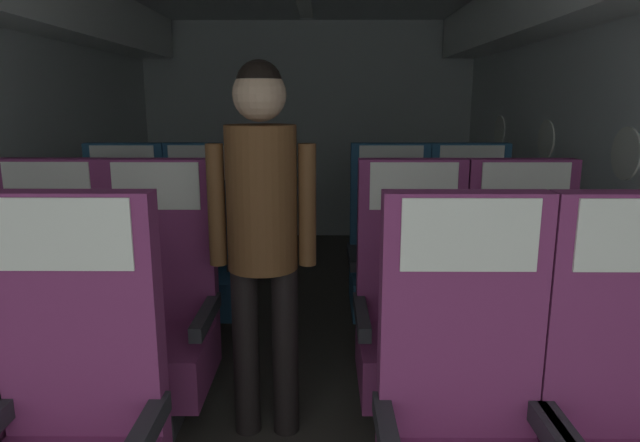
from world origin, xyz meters
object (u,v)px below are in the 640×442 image
(seat_b_left_window, at_px, (51,319))
(seat_c_right_window, at_px, (390,262))
(seat_b_left_aisle, at_px, (158,321))
(seat_c_right_aisle, at_px, (470,262))
(seat_c_left_aisle, at_px, (202,261))
(flight_attendant, at_px, (262,216))
(seat_a_left_aisle, at_px, (70,442))
(seat_b_right_window, at_px, (412,321))
(seat_b_right_aisle, at_px, (522,321))
(seat_c_left_window, at_px, (125,262))

(seat_b_left_window, distance_m, seat_c_right_window, 1.78)
(seat_b_left_aisle, height_order, seat_c_right_aisle, same)
(seat_c_left_aisle, distance_m, flight_attendant, 1.16)
(seat_c_right_window, distance_m, flight_attendant, 1.23)
(seat_a_left_aisle, bearing_deg, seat_b_right_window, 38.79)
(flight_attendant, bearing_deg, seat_a_left_aisle, -112.92)
(seat_b_right_aisle, xyz_separation_m, seat_b_right_window, (-0.47, -0.00, 0.00))
(seat_b_left_aisle, height_order, seat_c_right_window, same)
(seat_b_left_window, distance_m, flight_attendant, 1.04)
(seat_b_left_window, bearing_deg, seat_b_right_aisle, -0.14)
(seat_c_left_window, xyz_separation_m, seat_c_right_aisle, (2.01, 0.01, 0.00))
(seat_c_right_window, bearing_deg, seat_b_left_window, -150.53)
(seat_a_left_aisle, distance_m, seat_c_right_window, 2.05)
(seat_b_right_aisle, height_order, seat_c_right_aisle, same)
(seat_b_right_aisle, bearing_deg, seat_c_right_aisle, 89.51)
(seat_b_left_window, distance_m, seat_b_left_aisle, 0.46)
(seat_b_right_window, relative_size, seat_c_left_aisle, 1.00)
(seat_b_right_window, bearing_deg, seat_a_left_aisle, -141.21)
(seat_c_left_aisle, bearing_deg, seat_b_right_window, -39.24)
(seat_c_left_window, relative_size, seat_c_left_aisle, 1.00)
(seat_b_left_window, relative_size, seat_c_left_aisle, 1.00)
(seat_b_left_aisle, relative_size, seat_c_right_window, 1.00)
(seat_c_right_aisle, bearing_deg, seat_b_left_aisle, -150.07)
(seat_c_left_aisle, height_order, seat_c_right_aisle, same)
(seat_b_left_window, relative_size, flight_attendant, 0.75)
(seat_a_left_aisle, relative_size, flight_attendant, 0.75)
(seat_b_left_aisle, distance_m, seat_c_right_aisle, 1.79)
(seat_b_left_window, relative_size, seat_c_right_window, 1.00)
(seat_b_left_window, bearing_deg, flight_attendant, -4.10)
(seat_b_right_aisle, xyz_separation_m, flight_attendant, (-1.09, -0.06, 0.47))
(seat_b_right_window, height_order, seat_c_right_aisle, same)
(seat_c_left_window, distance_m, seat_c_right_aisle, 2.01)
(seat_c_right_aisle, relative_size, seat_c_right_window, 1.00)
(seat_b_right_aisle, bearing_deg, seat_c_left_aisle, 150.27)
(seat_a_left_aisle, bearing_deg, seat_c_left_aisle, 90.59)
(seat_b_left_aisle, bearing_deg, seat_c_left_window, 117.30)
(seat_b_right_aisle, height_order, seat_c_left_window, same)
(seat_b_left_window, distance_m, seat_c_left_aisle, 0.99)
(seat_a_left_aisle, distance_m, seat_c_left_window, 1.80)
(seat_b_right_aisle, height_order, flight_attendant, flight_attendant)
(seat_b_left_window, height_order, seat_c_right_window, same)
(seat_b_right_aisle, distance_m, seat_c_right_aisle, 0.89)
(seat_c_left_window, xyz_separation_m, seat_c_right_window, (1.55, 0.01, 0.00))
(seat_b_right_window, bearing_deg, seat_c_left_aisle, 140.76)
(seat_c_right_window, bearing_deg, flight_attendant, -123.79)
(seat_c_left_window, xyz_separation_m, flight_attendant, (0.91, -0.94, 0.47))
(seat_b_left_aisle, height_order, flight_attendant, flight_attendant)
(seat_c_left_window, bearing_deg, seat_c_right_aisle, 0.42)
(seat_b_right_aisle, bearing_deg, seat_c_right_window, 117.33)
(flight_attendant, bearing_deg, seat_b_left_window, -177.69)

